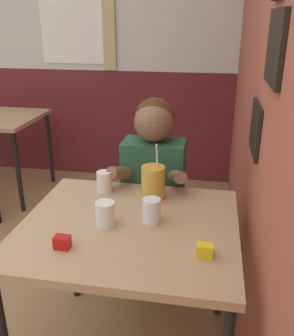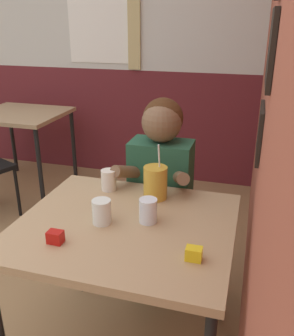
% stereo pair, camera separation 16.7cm
% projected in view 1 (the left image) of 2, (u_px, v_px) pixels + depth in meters
% --- Properties ---
extents(brick_wall_right, '(0.08, 4.66, 2.70)m').
position_uv_depth(brick_wall_right, '(258.00, 61.00, 2.13)').
color(brick_wall_right, '#9E4C38').
rests_on(brick_wall_right, ground_plane).
extents(back_wall, '(5.91, 0.09, 2.70)m').
position_uv_depth(back_wall, '(85.00, 43.00, 3.62)').
color(back_wall, silver).
rests_on(back_wall, ground_plane).
extents(main_table, '(0.93, 0.83, 0.76)m').
position_uv_depth(main_table, '(129.00, 238.00, 1.63)').
color(main_table, tan).
rests_on(main_table, ground_plane).
extents(person_seated, '(0.42, 0.41, 1.19)m').
position_uv_depth(person_seated, '(154.00, 194.00, 2.14)').
color(person_seated, '#235138').
rests_on(person_seated, ground_plane).
extents(cocktail_pitcher, '(0.12, 0.12, 0.28)m').
position_uv_depth(cocktail_pitcher, '(153.00, 182.00, 1.81)').
color(cocktail_pitcher, gold).
rests_on(cocktail_pitcher, main_table).
extents(glass_near_pitcher, '(0.08, 0.08, 0.11)m').
position_uv_depth(glass_near_pitcher, '(152.00, 210.00, 1.60)').
color(glass_near_pitcher, silver).
rests_on(glass_near_pitcher, main_table).
extents(glass_center, '(0.08, 0.08, 0.11)m').
position_uv_depth(glass_center, '(105.00, 214.00, 1.57)').
color(glass_center, silver).
rests_on(glass_center, main_table).
extents(glass_far_side, '(0.08, 0.08, 0.11)m').
position_uv_depth(glass_far_side, '(104.00, 182.00, 1.88)').
color(glass_far_side, silver).
rests_on(glass_far_side, main_table).
extents(condiment_ketchup, '(0.06, 0.04, 0.05)m').
position_uv_depth(condiment_ketchup, '(62.00, 242.00, 1.43)').
color(condiment_ketchup, '#B7140F').
rests_on(condiment_ketchup, main_table).
extents(condiment_mustard, '(0.06, 0.04, 0.05)m').
position_uv_depth(condiment_mustard, '(205.00, 250.00, 1.38)').
color(condiment_mustard, yellow).
rests_on(condiment_mustard, main_table).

